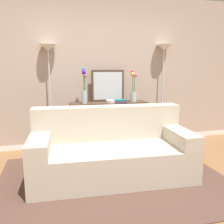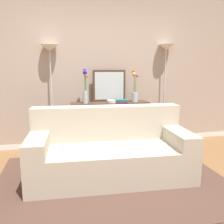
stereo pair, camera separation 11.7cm
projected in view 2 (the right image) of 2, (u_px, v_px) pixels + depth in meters
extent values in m
cube|color=brown|center=(131.00, 203.00, 2.52)|extent=(16.00, 16.00, 0.02)
cube|color=white|center=(99.00, 140.00, 4.52)|extent=(12.00, 0.15, 0.09)
cube|color=#B29E8E|center=(98.00, 69.00, 4.29)|extent=(12.00, 0.14, 2.55)
cube|color=#51382D|center=(112.00, 180.00, 3.00)|extent=(2.81, 2.09, 0.01)
cube|color=#BCB29E|center=(111.00, 162.00, 3.06)|extent=(2.04, 1.01, 0.42)
cube|color=#BCB29E|center=(107.00, 122.00, 3.30)|extent=(2.01, 0.36, 0.46)
cube|color=#BCB29E|center=(39.00, 159.00, 2.90)|extent=(0.29, 0.92, 0.60)
cube|color=#BCB29E|center=(176.00, 151.00, 3.19)|extent=(0.29, 0.92, 0.60)
cube|color=#473323|center=(110.00, 103.00, 4.13)|extent=(1.34, 0.32, 0.03)
cube|color=#473323|center=(110.00, 139.00, 4.24)|extent=(1.23, 0.27, 0.01)
cube|color=#473323|center=(74.00, 130.00, 3.94)|extent=(0.05, 0.05, 0.78)
cube|color=#473323|center=(148.00, 126.00, 4.21)|extent=(0.05, 0.05, 0.78)
cube|color=#473323|center=(73.00, 126.00, 4.20)|extent=(0.05, 0.05, 0.78)
cube|color=#473323|center=(142.00, 122.00, 4.47)|extent=(0.05, 0.05, 0.78)
cylinder|color=silver|center=(54.00, 148.00, 4.19)|extent=(0.26, 0.26, 0.02)
cylinder|color=silver|center=(52.00, 101.00, 4.04)|extent=(0.02, 0.02, 1.64)
cone|color=silver|center=(49.00, 48.00, 3.88)|extent=(0.28, 0.28, 0.10)
cylinder|color=silver|center=(163.00, 141.00, 4.61)|extent=(0.26, 0.26, 0.02)
cylinder|color=silver|center=(164.00, 97.00, 4.46)|extent=(0.02, 0.02, 1.69)
cone|color=silver|center=(166.00, 47.00, 4.30)|extent=(0.28, 0.28, 0.10)
cube|color=#473323|center=(109.00, 86.00, 4.20)|extent=(0.58, 0.02, 0.55)
cube|color=silver|center=(109.00, 86.00, 4.20)|extent=(0.51, 0.01, 0.48)
cylinder|color=silver|center=(85.00, 97.00, 4.00)|extent=(0.08, 0.08, 0.21)
cylinder|color=#3D7538|center=(85.00, 80.00, 3.96)|extent=(0.02, 0.01, 0.35)
sphere|color=blue|center=(85.00, 69.00, 3.95)|extent=(0.05, 0.05, 0.05)
cylinder|color=#3D7538|center=(85.00, 82.00, 3.96)|extent=(0.02, 0.01, 0.30)
sphere|color=#4F15CB|center=(85.00, 73.00, 3.96)|extent=(0.07, 0.07, 0.07)
cylinder|color=#3D7538|center=(86.00, 83.00, 3.96)|extent=(0.01, 0.03, 0.24)
sphere|color=#E6523E|center=(87.00, 76.00, 3.94)|extent=(0.04, 0.04, 0.04)
cylinder|color=#3D7538|center=(85.00, 81.00, 3.94)|extent=(0.02, 0.01, 0.32)
sphere|color=#5B28C8|center=(84.00, 72.00, 3.89)|extent=(0.05, 0.05, 0.05)
cylinder|color=silver|center=(135.00, 97.00, 4.18)|extent=(0.11, 0.11, 0.17)
cylinder|color=#3D7538|center=(136.00, 84.00, 4.14)|extent=(0.02, 0.03, 0.28)
sphere|color=#CD4486|center=(137.00, 76.00, 4.11)|extent=(0.06, 0.06, 0.06)
cylinder|color=#3D7538|center=(134.00, 83.00, 4.13)|extent=(0.02, 0.03, 0.31)
sphere|color=gold|center=(134.00, 74.00, 4.08)|extent=(0.07, 0.07, 0.07)
cylinder|color=#3D7538|center=(134.00, 82.00, 4.15)|extent=(0.02, 0.02, 0.35)
sphere|color=red|center=(133.00, 72.00, 4.13)|extent=(0.05, 0.05, 0.05)
cylinder|color=silver|center=(111.00, 102.00, 4.04)|extent=(0.16, 0.16, 0.04)
torus|color=silver|center=(111.00, 100.00, 4.03)|extent=(0.15, 0.15, 0.01)
cube|color=#6B3360|center=(121.00, 102.00, 4.07)|extent=(0.22, 0.16, 0.03)
cube|color=#1E7075|center=(122.00, 100.00, 4.06)|extent=(0.19, 0.15, 0.03)
cube|color=#B77F33|center=(81.00, 146.00, 4.15)|extent=(0.05, 0.14, 0.11)
cube|color=maroon|center=(84.00, 146.00, 4.16)|extent=(0.03, 0.14, 0.13)
cube|color=#236033|center=(86.00, 146.00, 4.17)|extent=(0.03, 0.17, 0.10)
cube|color=tan|center=(88.00, 145.00, 4.18)|extent=(0.05, 0.16, 0.12)
cube|color=#2D2D33|center=(91.00, 146.00, 4.19)|extent=(0.05, 0.14, 0.10)
cube|color=slate|center=(94.00, 145.00, 4.20)|extent=(0.04, 0.16, 0.13)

